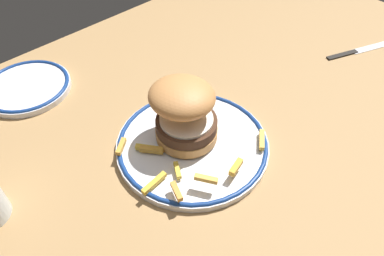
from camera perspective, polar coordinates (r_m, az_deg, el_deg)
The scene contains 6 objects.
ground_plane at distance 64.71cm, azimuth 2.32°, elevation -2.57°, with size 144.18×94.27×4.00cm, color #9A7549.
dinner_plate at distance 60.94cm, azimuth 0.00°, elevation -2.48°, with size 25.99×25.99×1.60cm.
burger at distance 57.77cm, azimuth -1.28°, elevation 2.80°, with size 11.37×11.91×10.76cm.
fries_pile at distance 57.32cm, azimuth -1.67°, elevation -4.33°, with size 23.00×18.74×2.41cm.
side_plate at distance 79.43cm, azimuth -24.94°, elevation 6.02°, with size 17.22×17.22×1.60cm.
knife at distance 91.40cm, azimuth 24.62°, elevation 11.12°, with size 17.23×8.19×0.70cm.
Camera 1 is at (-32.04, -28.96, 46.19)cm, focal length 33.32 mm.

